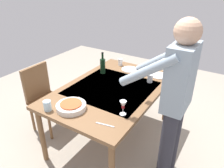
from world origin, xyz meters
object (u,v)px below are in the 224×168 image
at_px(water_cup_near_left, 47,106).
at_px(water_cup_far_left, 150,78).
at_px(water_cup_near_right, 120,62).
at_px(serving_bowl_pasta, 71,106).
at_px(dinner_plate_near, 130,69).
at_px(dinner_plate_far, 159,75).
at_px(person_server, 175,99).
at_px(dining_table, 112,93).
at_px(wine_bottle, 103,66).
at_px(wine_glass_left, 123,105).
at_px(chair_near, 43,94).

bearing_deg(water_cup_near_left, water_cup_far_left, 151.12).
xyz_separation_m(water_cup_near_right, serving_bowl_pasta, (1.26, 0.16, -0.02)).
distance_m(dinner_plate_near, dinner_plate_far, 0.43).
height_order(serving_bowl_pasta, dinner_plate_far, serving_bowl_pasta).
bearing_deg(person_server, serving_bowl_pasta, -65.68).
distance_m(dining_table, person_server, 0.86).
bearing_deg(dinner_plate_far, wine_bottle, -65.15).
bearing_deg(person_server, dinner_plate_far, -151.26).
height_order(water_cup_near_right, serving_bowl_pasta, water_cup_near_right).
xyz_separation_m(wine_glass_left, water_cup_near_right, (-1.07, -0.65, -0.05)).
xyz_separation_m(water_cup_near_left, serving_bowl_pasta, (-0.14, 0.18, -0.02)).
distance_m(dining_table, dinner_plate_near, 0.60).
xyz_separation_m(wine_bottle, water_cup_far_left, (-0.08, 0.66, -0.06)).
distance_m(dining_table, dinner_plate_far, 0.71).
bearing_deg(serving_bowl_pasta, person_server, 114.32).
distance_m(dining_table, water_cup_far_left, 0.51).
relative_size(person_server, water_cup_near_left, 15.98).
xyz_separation_m(wine_bottle, wine_glass_left, (0.70, 0.71, -0.01)).
bearing_deg(water_cup_near_right, serving_bowl_pasta, 7.29).
relative_size(dining_table, water_cup_far_left, 15.50).
relative_size(serving_bowl_pasta, dinner_plate_far, 1.30).
bearing_deg(dinner_plate_near, chair_near, -43.81).
bearing_deg(chair_near, water_cup_near_left, 54.26).
xyz_separation_m(dining_table, wine_glass_left, (0.40, 0.38, 0.17)).
relative_size(water_cup_near_right, dinner_plate_near, 0.44).
distance_m(wine_bottle, serving_bowl_pasta, 0.93).
bearing_deg(water_cup_near_right, dinner_plate_far, 85.58).
bearing_deg(water_cup_far_left, person_server, 39.54).
distance_m(water_cup_near_right, dinner_plate_near, 0.22).
bearing_deg(water_cup_far_left, water_cup_near_left, -28.88).
relative_size(dining_table, wine_glass_left, 10.80).
bearing_deg(water_cup_near_right, dinner_plate_near, 69.49).
height_order(chair_near, water_cup_near_right, chair_near).
xyz_separation_m(chair_near, serving_bowl_pasta, (0.31, 0.81, 0.26)).
relative_size(water_cup_far_left, dinner_plate_far, 0.46).
relative_size(chair_near, wine_bottle, 3.07).
relative_size(person_server, water_cup_far_left, 16.04).
bearing_deg(wine_glass_left, dinner_plate_near, -155.61).
bearing_deg(serving_bowl_pasta, water_cup_far_left, 156.16).
xyz_separation_m(chair_near, dinner_plate_near, (-0.88, 0.84, 0.24)).
bearing_deg(person_server, chair_near, -86.63).
bearing_deg(person_server, water_cup_near_left, -63.24).
distance_m(wine_bottle, water_cup_near_left, 1.04).
bearing_deg(serving_bowl_pasta, dinner_plate_near, 178.24).
height_order(wine_bottle, water_cup_far_left, wine_bottle).
distance_m(wine_bottle, dinner_plate_far, 0.76).
relative_size(dining_table, dinner_plate_far, 7.09).
bearing_deg(water_cup_near_right, wine_glass_left, 31.27).
distance_m(chair_near, wine_bottle, 0.89).
xyz_separation_m(dinner_plate_near, dinner_plate_far, (-0.03, 0.43, 0.00)).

